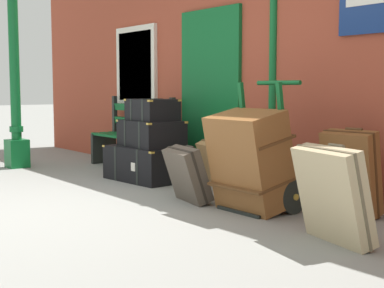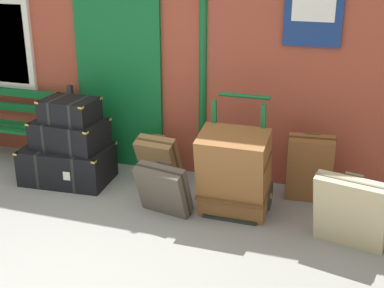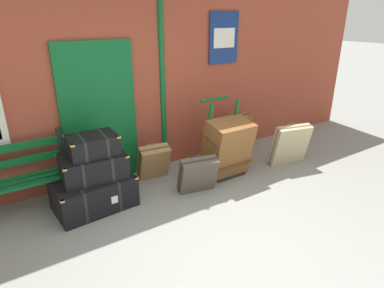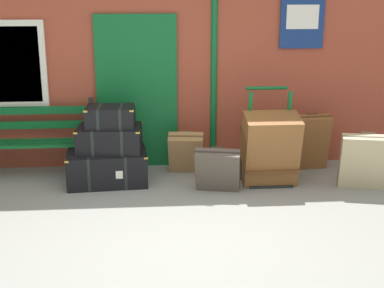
% 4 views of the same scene
% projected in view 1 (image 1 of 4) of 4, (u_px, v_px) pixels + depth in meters
% --- Properties ---
extents(ground_plane, '(60.00, 60.00, 0.00)m').
position_uv_depth(ground_plane, '(40.00, 211.00, 5.26)').
color(ground_plane, gray).
extents(brick_facade, '(10.40, 0.35, 3.20)m').
position_uv_depth(brick_facade, '(245.00, 49.00, 6.69)').
color(brick_facade, '#9E422D').
rests_on(brick_facade, ground).
extents(lamp_post, '(0.28, 0.28, 2.87)m').
position_uv_depth(lamp_post, '(15.00, 92.00, 7.99)').
color(lamp_post, '#0F5B28').
rests_on(lamp_post, ground).
extents(platform_bench, '(1.60, 0.43, 1.01)m').
position_uv_depth(platform_bench, '(133.00, 137.00, 7.99)').
color(platform_bench, '#0F5B28').
rests_on(platform_bench, ground).
extents(steamer_trunk_base, '(1.06, 0.72, 0.43)m').
position_uv_depth(steamer_trunk_base, '(147.00, 163.00, 6.98)').
color(steamer_trunk_base, black).
rests_on(steamer_trunk_base, ground).
extents(steamer_trunk_middle, '(0.84, 0.59, 0.33)m').
position_uv_depth(steamer_trunk_middle, '(151.00, 133.00, 6.93)').
color(steamer_trunk_middle, black).
rests_on(steamer_trunk_middle, steamer_trunk_base).
extents(steamer_trunk_top, '(0.63, 0.47, 0.27)m').
position_uv_depth(steamer_trunk_top, '(152.00, 110.00, 6.88)').
color(steamer_trunk_top, black).
rests_on(steamer_trunk_top, steamer_trunk_middle).
extents(porters_trolley, '(0.71, 0.56, 1.21)m').
position_uv_depth(porters_trolley, '(263.00, 180.00, 5.31)').
color(porters_trolley, black).
rests_on(porters_trolley, ground).
extents(large_brown_trunk, '(0.70, 0.61, 0.95)m').
position_uv_depth(large_brown_trunk, '(250.00, 161.00, 5.19)').
color(large_brown_trunk, brown).
rests_on(large_brown_trunk, ground).
extents(suitcase_umber, '(0.50, 0.44, 0.58)m').
position_uv_depth(suitcase_umber, '(221.00, 164.00, 6.34)').
color(suitcase_umber, olive).
rests_on(suitcase_umber, ground).
extents(suitcase_slate, '(0.59, 0.43, 0.57)m').
position_uv_depth(suitcase_slate, '(187.00, 174.00, 5.63)').
color(suitcase_slate, '#51473D').
rests_on(suitcase_slate, ground).
extents(suitcase_charcoal, '(0.51, 0.38, 0.79)m').
position_uv_depth(suitcase_charcoal, '(351.00, 173.00, 5.00)').
color(suitcase_charcoal, brown).
rests_on(suitcase_charcoal, ground).
extents(suitcase_beige, '(0.69, 0.46, 0.74)m').
position_uv_depth(suitcase_beige, '(333.00, 195.00, 4.13)').
color(suitcase_beige, tan).
rests_on(suitcase_beige, ground).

